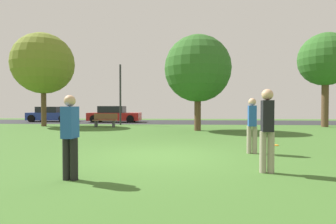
% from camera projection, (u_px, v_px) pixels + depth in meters
% --- Properties ---
extents(ground_plane, '(44.00, 44.00, 0.00)m').
position_uv_depth(ground_plane, '(161.00, 156.00, 7.47)').
color(ground_plane, '#3D6628').
extents(road_strip, '(44.00, 6.40, 0.01)m').
position_uv_depth(road_strip, '(177.00, 122.00, 23.44)').
color(road_strip, '#28282B').
rests_on(road_strip, ground_plane).
extents(maple_tree_near, '(3.53, 3.53, 6.33)m').
position_uv_depth(maple_tree_near, '(326.00, 60.00, 17.92)').
color(maple_tree_near, brown).
rests_on(maple_tree_near, ground_plane).
extents(oak_tree_left, '(3.81, 3.81, 5.46)m').
position_uv_depth(oak_tree_left, '(198.00, 69.00, 15.22)').
color(oak_tree_left, brown).
rests_on(oak_tree_left, ground_plane).
extents(oak_tree_right, '(4.20, 4.20, 6.47)m').
position_uv_depth(oak_tree_right, '(43.00, 64.00, 18.53)').
color(oak_tree_right, brown).
rests_on(oak_tree_right, ground_plane).
extents(person_thrower, '(0.30, 0.34, 1.65)m').
position_uv_depth(person_thrower, '(252.00, 123.00, 7.89)').
color(person_thrower, gray).
rests_on(person_thrower, ground_plane).
extents(person_catcher, '(0.30, 0.34, 1.77)m').
position_uv_depth(person_catcher, '(267.00, 126.00, 5.59)').
color(person_catcher, gray).
rests_on(person_catcher, ground_plane).
extents(person_walking, '(0.30, 0.34, 1.62)m').
position_uv_depth(person_walking, '(70.00, 133.00, 5.06)').
color(person_walking, black).
rests_on(person_walking, ground_plane).
extents(frisbee_disc, '(0.27, 0.27, 0.03)m').
position_uv_depth(frisbee_disc, '(275.00, 145.00, 9.52)').
color(frisbee_disc, orange).
rests_on(frisbee_disc, ground_plane).
extents(parked_car_blue, '(4.00, 1.94, 1.35)m').
position_uv_depth(parked_car_blue, '(51.00, 115.00, 24.08)').
color(parked_car_blue, '#233893').
rests_on(parked_car_blue, ground_plane).
extents(parked_car_red, '(4.49, 2.07, 1.41)m').
position_uv_depth(parked_car_red, '(114.00, 115.00, 23.40)').
color(parked_car_red, '#B21E1E').
rests_on(parked_car_red, ground_plane).
extents(park_bench, '(1.60, 0.45, 0.90)m').
position_uv_depth(park_bench, '(105.00, 120.00, 17.94)').
color(park_bench, brown).
rests_on(park_bench, ground_plane).
extents(street_lamp_post, '(0.14, 0.14, 4.50)m').
position_uv_depth(street_lamp_post, '(120.00, 95.00, 19.84)').
color(street_lamp_post, '#2D2D33').
rests_on(street_lamp_post, ground_plane).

